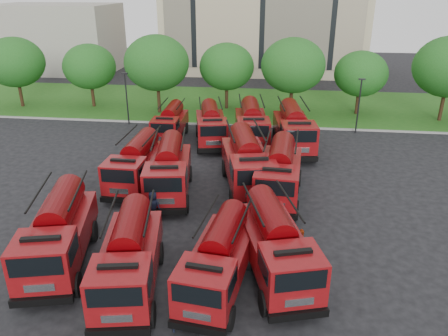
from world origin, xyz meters
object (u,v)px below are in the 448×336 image
object	(u,v)px
fire_truck_2	(219,259)
fire_truck_4	(136,163)
fire_truck_11	(294,129)
firefighter_0	(178,330)
fire_truck_3	(276,245)
fire_truck_10	(252,125)
fire_truck_1	(129,257)
fire_truck_8	(170,123)
fire_truck_5	(169,170)
firefighter_2	(299,259)
fire_truck_0	(59,233)
fire_truck_6	(247,163)
fire_truck_9	(211,125)
firefighter_3	(296,293)
firefighter_5	(277,199)
fire_truck_7	(279,172)
firefighter_4	(155,220)

from	to	relation	value
fire_truck_2	fire_truck_4	size ratio (longest dim) A/B	0.98
fire_truck_2	fire_truck_11	size ratio (longest dim) A/B	0.86
firefighter_0	fire_truck_3	bearing A→B (deg)	21.45
fire_truck_4	fire_truck_10	world-z (taller)	fire_truck_10
fire_truck_1	firefighter_0	bearing A→B (deg)	-52.50
fire_truck_8	fire_truck_5	bearing A→B (deg)	-78.47
fire_truck_1	fire_truck_4	world-z (taller)	fire_truck_1
fire_truck_4	fire_truck_10	size ratio (longest dim) A/B	0.91
fire_truck_4	fire_truck_11	xyz separation A→B (m)	(10.84, 8.52, 0.17)
fire_truck_1	fire_truck_10	xyz separation A→B (m)	(4.24, 20.15, 0.11)
fire_truck_4	fire_truck_1	bearing A→B (deg)	-73.47
firefighter_2	fire_truck_0	bearing A→B (deg)	80.13
fire_truck_4	fire_truck_11	distance (m)	13.79
firefighter_2	fire_truck_6	bearing A→B (deg)	3.95
fire_truck_9	fire_truck_11	xyz separation A→B (m)	(7.07, -0.73, 0.18)
fire_truck_10	fire_truck_8	bearing A→B (deg)	169.66
fire_truck_5	fire_truck_4	bearing A→B (deg)	150.00
fire_truck_3	firefighter_3	size ratio (longest dim) A/B	5.07
firefighter_2	fire_truck_1	bearing A→B (deg)	93.66
fire_truck_0	fire_truck_9	xyz separation A→B (m)	(4.78, 18.57, -0.09)
fire_truck_0	fire_truck_10	distance (m)	20.49
firefighter_5	fire_truck_7	bearing A→B (deg)	-83.00
fire_truck_3	firefighter_2	bearing A→B (deg)	31.53
fire_truck_6	firefighter_4	bearing A→B (deg)	-146.76
fire_truck_3	fire_truck_9	xyz separation A→B (m)	(-5.83, 18.24, -0.04)
fire_truck_2	fire_truck_7	distance (m)	10.05
fire_truck_5	firefighter_2	world-z (taller)	fire_truck_5
fire_truck_7	fire_truck_2	bearing A→B (deg)	-101.31
fire_truck_9	fire_truck_10	size ratio (longest dim) A/B	0.94
fire_truck_1	firefighter_2	distance (m)	8.57
fire_truck_3	fire_truck_7	size ratio (longest dim) A/B	0.99
fire_truck_7	firefighter_0	distance (m)	13.32
fire_truck_11	firefighter_5	size ratio (longest dim) A/B	5.10
fire_truck_1	fire_truck_5	distance (m)	9.76
fire_truck_10	fire_truck_11	world-z (taller)	fire_truck_11
firefighter_2	fire_truck_4	bearing A→B (deg)	36.91
firefighter_2	fire_truck_9	bearing A→B (deg)	4.72
fire_truck_10	firefighter_4	size ratio (longest dim) A/B	4.12
fire_truck_7	firefighter_3	bearing A→B (deg)	-80.79
fire_truck_5	firefighter_2	size ratio (longest dim) A/B	4.43
fire_truck_11	firefighter_5	bearing A→B (deg)	-103.98
fire_truck_3	firefighter_0	bearing A→B (deg)	-148.59
fire_truck_10	firefighter_5	distance (m)	10.86
fire_truck_1	fire_truck_0	bearing A→B (deg)	150.55
fire_truck_10	fire_truck_0	bearing A→B (deg)	-120.89
fire_truck_2	firefighter_3	size ratio (longest dim) A/B	4.64
fire_truck_5	fire_truck_6	size ratio (longest dim) A/B	0.93
fire_truck_1	fire_truck_6	distance (m)	12.18
fire_truck_0	firefighter_3	bearing A→B (deg)	-18.16
fire_truck_2	fire_truck_5	xyz separation A→B (m)	(-4.55, 9.32, 0.16)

